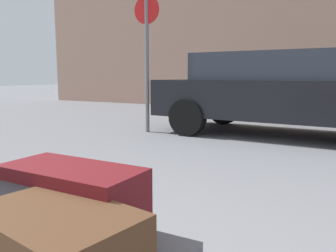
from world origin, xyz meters
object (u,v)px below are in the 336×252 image
Objects in this scene: suitcase_brown_front_right at (56,244)px; no_parking_sign at (147,49)px; parked_car at (280,92)px; duffel_bag_maroon_front_left at (73,199)px.

suitcase_brown_front_right is 0.24× the size of no_parking_sign.
parked_car reaches higher than suitcase_brown_front_right.
no_parking_sign reaches higher than suitcase_brown_front_right.
no_parking_sign is (-2.22, -0.77, 0.75)m from parked_car.
duffel_bag_maroon_front_left is (-0.22, 0.30, 0.03)m from suitcase_brown_front_right.
duffel_bag_maroon_front_left reaches higher than suitcase_brown_front_right.
suitcase_brown_front_right is 0.89× the size of duffel_bag_maroon_front_left.
no_parking_sign is at bearing 118.59° from duffel_bag_maroon_front_left.
suitcase_brown_front_right is 5.36m from no_parking_sign.
duffel_bag_maroon_front_left is 0.27× the size of no_parking_sign.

